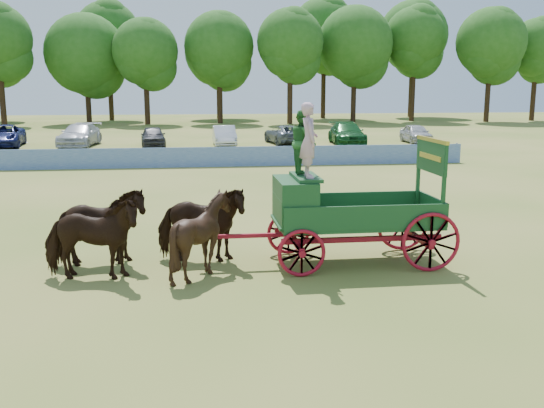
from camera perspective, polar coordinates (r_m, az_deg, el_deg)
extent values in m
plane|color=olive|center=(14.94, 3.68, -5.33)|extent=(160.00, 160.00, 0.00)
imported|color=black|center=(13.80, -16.66, -3.16)|extent=(2.30, 1.25, 1.86)
imported|color=black|center=(14.86, -16.00, -2.13)|extent=(2.29, 1.21, 1.86)
imported|color=black|center=(13.62, -6.64, -2.94)|extent=(1.93, 1.78, 1.87)
imported|color=black|center=(14.69, -6.71, -1.92)|extent=(2.34, 1.35, 1.86)
cube|color=#AB1126|center=(14.43, 2.14, -3.44)|extent=(0.12, 2.00, 0.12)
cube|color=#AB1126|center=(15.20, 13.38, -2.99)|extent=(0.12, 2.00, 0.12)
cube|color=#AB1126|center=(14.20, 8.50, -3.29)|extent=(3.80, 0.10, 0.12)
cube|color=#AB1126|center=(15.23, 7.38, -2.28)|extent=(3.80, 0.10, 0.12)
cube|color=#AB1126|center=(14.27, -1.42, -2.98)|extent=(2.80, 0.09, 0.09)
cube|color=#194D21|center=(14.65, 7.95, -1.71)|extent=(3.80, 1.80, 0.10)
cube|color=#194D21|center=(13.76, 8.95, -1.29)|extent=(3.80, 0.06, 0.55)
cube|color=#194D21|center=(15.42, 7.12, 0.09)|extent=(3.80, 0.06, 0.55)
cube|color=#194D21|center=(15.19, 14.83, -0.36)|extent=(0.06, 1.80, 0.55)
cube|color=#194D21|center=(14.22, 2.17, 0.27)|extent=(0.85, 1.70, 1.05)
cube|color=#194D21|center=(14.17, 3.18, 2.56)|extent=(0.55, 1.50, 0.08)
cube|color=#194D21|center=(14.20, 0.65, -0.56)|extent=(0.10, 1.60, 0.65)
cube|color=#194D21|center=(14.29, 1.36, -1.72)|extent=(0.55, 1.60, 0.06)
cube|color=#194D21|center=(14.32, 15.86, 1.56)|extent=(0.08, 0.08, 1.80)
cube|color=#194D21|center=(15.79, 13.59, 2.51)|extent=(0.08, 0.08, 1.80)
cube|color=#194D21|center=(14.97, 14.78, 4.33)|extent=(0.07, 1.75, 0.75)
cube|color=gold|center=(14.93, 14.86, 5.85)|extent=(0.08, 1.80, 0.09)
cube|color=gold|center=(14.96, 14.64, 4.33)|extent=(0.02, 1.30, 0.12)
torus|color=#AB1126|center=(13.53, 2.81, -4.64)|extent=(1.09, 0.09, 1.09)
torus|color=#AB1126|center=(15.35, 1.55, -2.75)|extent=(1.09, 0.09, 1.09)
torus|color=#AB1126|center=(14.32, 14.73, -3.50)|extent=(1.39, 0.09, 1.39)
torus|color=#AB1126|center=(16.05, 12.20, -1.83)|extent=(1.39, 0.09, 1.39)
imported|color=#C798AB|center=(13.72, 3.49, 6.00)|extent=(0.40, 0.62, 1.69)
imported|color=#246227|center=(14.41, 2.96, 5.87)|extent=(0.57, 0.73, 1.50)
cube|color=#1C4898|center=(32.32, -4.22, 4.46)|extent=(26.00, 0.08, 1.05)
imported|color=navy|center=(46.79, -24.02, 5.88)|extent=(3.26, 5.84, 1.54)
imported|color=silver|center=(45.59, -17.65, 6.22)|extent=(2.73, 5.62, 1.57)
imported|color=#333338|center=(44.15, -11.13, 6.28)|extent=(2.02, 4.26, 1.41)
imported|color=silver|center=(43.70, -4.51, 6.42)|extent=(1.59, 4.38, 1.43)
imported|color=slate|center=(45.39, 1.21, 6.57)|extent=(2.89, 5.14, 1.36)
imported|color=#144C1E|center=(45.05, 7.06, 6.60)|extent=(2.62, 5.60, 1.58)
imported|color=#B2B2B7|center=(47.15, 13.40, 6.47)|extent=(1.89, 4.21, 1.40)
cylinder|color=#382314|center=(71.05, -24.01, 8.70)|extent=(0.60, 0.60, 4.96)
cylinder|color=#382314|center=(72.97, -16.89, 8.92)|extent=(0.60, 0.60, 4.22)
sphere|color=#205316|center=(73.02, -17.14, 13.36)|extent=(9.00, 9.00, 9.00)
cylinder|color=#382314|center=(69.67, -11.68, 9.14)|extent=(0.60, 0.60, 4.35)
sphere|color=#205316|center=(69.75, -11.87, 13.94)|extent=(7.19, 7.19, 7.19)
cylinder|color=#382314|center=(70.61, -4.92, 9.48)|extent=(0.60, 0.60, 4.69)
sphere|color=#205316|center=(70.72, -5.00, 14.59)|extent=(7.85, 7.85, 7.85)
cylinder|color=#382314|center=(69.43, 1.69, 9.58)|extent=(0.60, 0.60, 4.90)
sphere|color=#205316|center=(69.58, 1.72, 15.00)|extent=(7.44, 7.44, 7.44)
cylinder|color=#382314|center=(73.61, 7.67, 9.58)|extent=(0.60, 0.60, 4.93)
sphere|color=#205316|center=(73.75, 7.81, 14.73)|extent=(8.79, 8.79, 8.79)
cylinder|color=#382314|center=(77.05, 13.06, 9.63)|extent=(0.60, 0.60, 5.40)
sphere|color=#205316|center=(77.25, 13.30, 15.00)|extent=(7.36, 7.36, 7.36)
cylinder|color=#382314|center=(77.75, 19.60, 9.16)|extent=(0.60, 0.60, 5.04)
sphere|color=#205316|center=(77.90, 19.93, 14.13)|extent=(8.11, 8.11, 8.11)
cylinder|color=#382314|center=(82.53, 23.34, 8.91)|extent=(0.60, 0.60, 4.86)
sphere|color=#205316|center=(82.65, 23.69, 13.42)|extent=(6.85, 6.85, 6.85)
cylinder|color=#382314|center=(79.51, -14.93, 9.69)|extent=(0.60, 0.60, 5.71)
sphere|color=#205316|center=(79.75, -15.21, 15.20)|extent=(7.94, 7.94, 7.94)
cylinder|color=#382314|center=(80.38, -5.01, 9.64)|extent=(0.60, 0.60, 4.62)
sphere|color=#205316|center=(80.47, -5.08, 14.05)|extent=(8.59, 8.59, 8.59)
cylinder|color=#382314|center=(81.64, 4.84, 10.17)|extent=(0.60, 0.60, 6.08)
sphere|color=#205316|center=(81.93, 4.94, 15.88)|extent=(8.76, 8.76, 8.76)
cylinder|color=#382314|center=(87.52, 12.92, 9.97)|extent=(0.60, 0.60, 6.02)
sphere|color=#205316|center=(87.78, 13.15, 15.24)|extent=(9.36, 9.36, 9.36)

